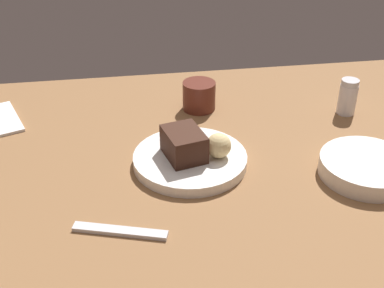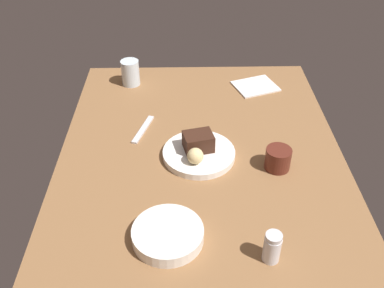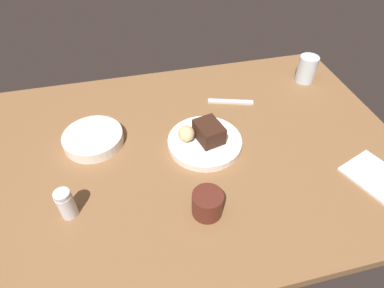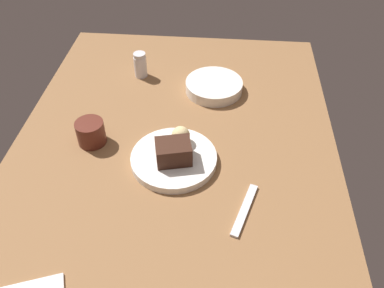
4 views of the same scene
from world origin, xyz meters
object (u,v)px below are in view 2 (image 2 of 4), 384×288
dessert_spoon (143,129)px  chocolate_cake_slice (198,142)px  water_glass (130,73)px  side_bowl (168,235)px  bread_roll (195,156)px  salt_shaker (272,247)px  coffee_cup (278,159)px  dessert_plate (199,154)px  folded_napkin (255,86)px

dessert_spoon → chocolate_cake_slice: bearing=-108.5°
dessert_spoon → water_glass: bearing=29.6°
water_glass → side_bowl: 76.29cm
chocolate_cake_slice → bread_roll: (6.26, -1.05, -0.28)cm
salt_shaker → coffee_cup: (-31.72, 7.07, -0.75)cm
bread_roll → water_glass: size_ratio=0.50×
salt_shaker → dessert_plate: bearing=-158.0°
chocolate_cake_slice → dessert_spoon: bearing=-126.0°
chocolate_cake_slice → folded_napkin: bearing=150.2°
water_glass → folded_napkin: (3.29, 46.06, -4.36)cm
salt_shaker → side_bowl: salt_shaker is taller
dessert_spoon → coffee_cup: bearing=-98.2°
salt_shaker → folded_napkin: size_ratio=0.54×
side_bowl → folded_napkin: (-71.37, 30.67, -1.31)cm
dessert_plate → bread_roll: bearing=-13.4°
folded_napkin → dessert_spoon: bearing=-56.0°
water_glass → dessert_spoon: bearing=12.1°
dessert_plate → chocolate_cake_slice: bearing=-171.9°
bread_roll → side_bowl: 26.99cm
chocolate_cake_slice → folded_napkin: 45.41cm
dessert_spoon → folded_napkin: 47.81cm
bread_roll → salt_shaker: (32.02, 16.21, -0.41)cm
salt_shaker → dessert_spoon: 60.31cm
dessert_plate → folded_napkin: dessert_plate is taller
bread_roll → coffee_cup: 23.31cm
dessert_plate → dessert_spoon: size_ratio=1.42×
folded_napkin → coffee_cup: bearing=-0.3°
dessert_plate → water_glass: size_ratio=2.28×
water_glass → side_bowl: size_ratio=0.55×
dessert_plate → folded_napkin: 46.13cm
bread_roll → coffee_cup: (0.30, 23.28, -1.16)cm
coffee_cup → dessert_spoon: (-19.05, -39.41, -2.84)cm
side_bowl → folded_napkin: size_ratio=1.16×
side_bowl → coffee_cup: coffee_cup is taller
salt_shaker → coffee_cup: size_ratio=1.09×
chocolate_cake_slice → dessert_plate: bearing=8.1°
bread_roll → coffee_cup: size_ratio=0.64×
chocolate_cake_slice → water_glass: bearing=-151.0°
dessert_plate → bread_roll: (5.10, -1.21, 3.34)cm
chocolate_cake_slice → bread_roll: chocolate_cake_slice is taller
chocolate_cake_slice → coffee_cup: chocolate_cake_slice is taller
water_glass → dessert_spoon: 31.00cm
side_bowl → dessert_spoon: size_ratio=1.14×
side_bowl → chocolate_cake_slice: bearing=165.7°
chocolate_cake_slice → salt_shaker: (38.28, 15.16, -0.69)cm
chocolate_cake_slice → folded_napkin: (-39.23, 22.45, -4.33)cm
dessert_plate → folded_napkin: bearing=151.1°
water_glass → folded_napkin: size_ratio=0.63×
dessert_plate → dessert_spoon: 22.08cm
coffee_cup → folded_napkin: coffee_cup is taller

